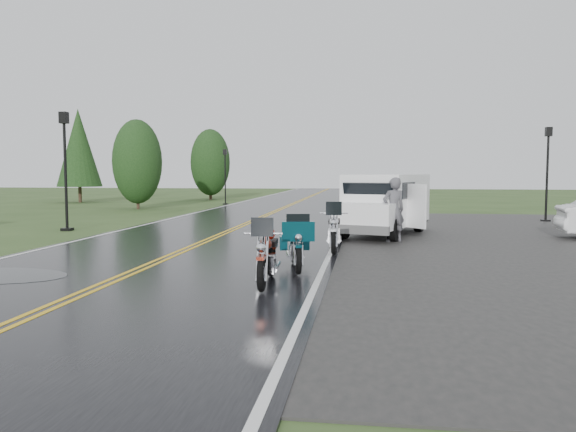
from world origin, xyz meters
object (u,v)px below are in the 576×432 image
object	(u,v)px
lamp_post_far_left	(225,177)
lamp_post_far_right	(547,174)
van_white	(344,207)
motorcycle_teal	(298,247)
lamp_post_near_left	(65,171)
person_at_van	(394,211)
motorcycle_silver	(334,231)
motorcycle_red	(262,259)

from	to	relation	value
lamp_post_far_left	lamp_post_far_right	distance (m)	19.39
van_white	motorcycle_teal	bearing A→B (deg)	-77.01
motorcycle_teal	lamp_post_near_left	bearing A→B (deg)	129.51
person_at_van	lamp_post_near_left	distance (m)	11.48
van_white	person_at_van	distance (m)	1.58
lamp_post_far_left	lamp_post_near_left	bearing A→B (deg)	-95.31
lamp_post_far_left	lamp_post_far_right	xyz separation A→B (m)	(16.37, -10.39, 0.20)
lamp_post_far_left	person_at_van	bearing A→B (deg)	-62.08
motorcycle_teal	motorcycle_silver	xyz separation A→B (m)	(0.53, 2.77, 0.04)
van_white	motorcycle_red	bearing A→B (deg)	-78.74
van_white	lamp_post_near_left	size ratio (longest dim) A/B	1.23
van_white	lamp_post_near_left	bearing A→B (deg)	-168.97
motorcycle_teal	lamp_post_far_right	bearing A→B (deg)	47.10
motorcycle_red	lamp_post_far_left	xyz separation A→B (m)	(-7.22, 25.88, 1.17)
lamp_post_near_left	person_at_van	bearing A→B (deg)	-9.34
lamp_post_near_left	lamp_post_far_right	size ratio (longest dim) A/B	1.06
person_at_van	lamp_post_far_left	xyz separation A→B (m)	(-9.73, 18.37, 0.84)
motorcycle_silver	lamp_post_far_left	size ratio (longest dim) A/B	0.60
lamp_post_far_right	person_at_van	bearing A→B (deg)	-129.75
motorcycle_teal	van_white	world-z (taller)	van_white
person_at_van	motorcycle_silver	bearing A→B (deg)	39.69
motorcycle_teal	lamp_post_far_right	xyz separation A→B (m)	(8.74, 13.80, 1.39)
motorcycle_red	motorcycle_silver	xyz separation A→B (m)	(0.94, 4.46, 0.02)
lamp_post_far_left	motorcycle_silver	bearing A→B (deg)	-69.14
motorcycle_teal	lamp_post_near_left	world-z (taller)	lamp_post_near_left
motorcycle_silver	person_at_van	size ratio (longest dim) A/B	1.14
person_at_van	lamp_post_near_left	xyz separation A→B (m)	(-11.27, 1.85, 1.16)
motorcycle_red	lamp_post_far_left	distance (m)	26.89
motorcycle_red	lamp_post_near_left	xyz separation A→B (m)	(-8.76, 9.36, 1.49)
lamp_post_near_left	lamp_post_far_right	bearing A→B (deg)	18.88
motorcycle_red	van_white	xyz separation A→B (m)	(1.04, 8.06, 0.40)
lamp_post_far_left	motorcycle_teal	bearing A→B (deg)	-72.49
motorcycle_teal	lamp_post_far_right	size ratio (longest dim) A/B	0.51
motorcycle_teal	lamp_post_far_right	distance (m)	16.39
lamp_post_far_right	motorcycle_red	bearing A→B (deg)	-120.58
motorcycle_red	van_white	bearing A→B (deg)	79.06
van_white	lamp_post_far_right	size ratio (longest dim) A/B	1.30
motorcycle_red	van_white	world-z (taller)	van_white
person_at_van	lamp_post_near_left	size ratio (longest dim) A/B	0.45
person_at_van	lamp_post_far_left	distance (m)	20.80
motorcycle_silver	lamp_post_far_left	distance (m)	22.95
motorcycle_teal	person_at_van	size ratio (longest dim) A/B	1.07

